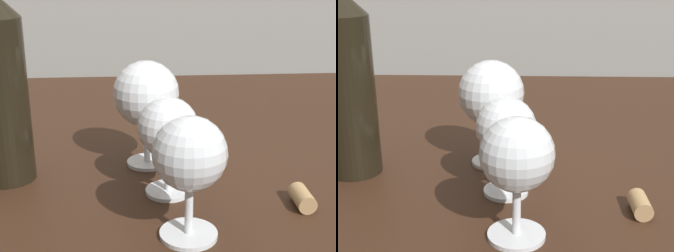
{
  "view_description": "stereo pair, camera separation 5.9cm",
  "coord_description": "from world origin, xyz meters",
  "views": [
    {
      "loc": [
        -0.11,
        -0.75,
        1.0
      ],
      "look_at": [
        -0.07,
        -0.2,
        0.8
      ],
      "focal_mm": 52.46,
      "sensor_mm": 36.0,
      "label": 1
    },
    {
      "loc": [
        -0.05,
        -0.76,
        1.0
      ],
      "look_at": [
        -0.07,
        -0.2,
        0.8
      ],
      "focal_mm": 52.46,
      "sensor_mm": 36.0,
      "label": 2
    }
  ],
  "objects": [
    {
      "name": "wine_glass_white",
      "position": [
        -0.05,
        -0.3,
        0.8
      ],
      "size": [
        0.08,
        0.08,
        0.13
      ],
      "color": "white",
      "rests_on": "dining_table"
    },
    {
      "name": "wine_glass_rose",
      "position": [
        -0.07,
        -0.2,
        0.8
      ],
      "size": [
        0.07,
        0.07,
        0.12
      ],
      "color": "white",
      "rests_on": "dining_table"
    },
    {
      "name": "wine_glass_merlot",
      "position": [
        -0.09,
        -0.11,
        0.82
      ],
      "size": [
        0.09,
        0.09,
        0.15
      ],
      "color": "white",
      "rests_on": "dining_table"
    },
    {
      "name": "cork",
      "position": [
        0.09,
        -0.25,
        0.72
      ],
      "size": [
        0.02,
        0.04,
        0.02
      ],
      "primitive_type": "cylinder",
      "rotation": [
        1.57,
        0.0,
        0.0
      ],
      "color": "tan",
      "rests_on": "dining_table"
    },
    {
      "name": "dining_table",
      "position": [
        0.0,
        0.0,
        0.63
      ],
      "size": [
        1.57,
        0.85,
        0.71
      ],
      "color": "#382114",
      "rests_on": "ground_plane"
    }
  ]
}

